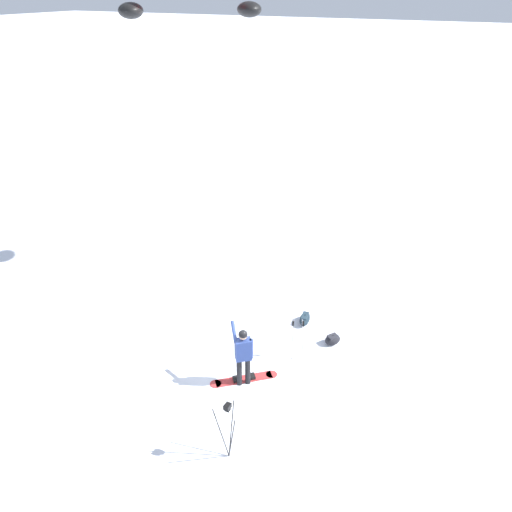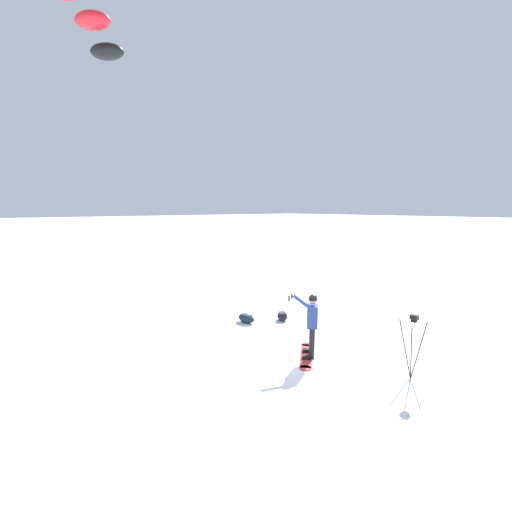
{
  "view_description": "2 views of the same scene",
  "coord_description": "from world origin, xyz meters",
  "px_view_note": "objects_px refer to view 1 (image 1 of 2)",
  "views": [
    {
      "loc": [
        5.26,
        -9.15,
        9.17
      ],
      "look_at": [
        -0.3,
        1.86,
        2.72
      ],
      "focal_mm": 36.77,
      "sensor_mm": 36.0,
      "label": 1
    },
    {
      "loc": [
        -6.35,
        -5.7,
        3.82
      ],
      "look_at": [
        -0.17,
        1.75,
        2.48
      ],
      "focal_mm": 24.7,
      "sensor_mm": 36.0,
      "label": 2
    }
  ],
  "objects_px": {
    "snowboarder": "(243,352)",
    "gear_bag_small": "(305,319)",
    "gear_bag_large": "(333,339)",
    "ski_poles": "(298,334)",
    "camera_tripod": "(228,420)",
    "snowboard": "(244,379)"
  },
  "relations": [
    {
      "from": "gear_bag_large",
      "to": "gear_bag_small",
      "type": "relative_size",
      "value": 0.84
    },
    {
      "from": "camera_tripod",
      "to": "ski_poles",
      "type": "distance_m",
      "value": 3.81
    },
    {
      "from": "gear_bag_large",
      "to": "ski_poles",
      "type": "relative_size",
      "value": 0.49
    },
    {
      "from": "gear_bag_small",
      "to": "snowboard",
      "type": "bearing_deg",
      "value": -98.17
    },
    {
      "from": "ski_poles",
      "to": "snowboard",
      "type": "bearing_deg",
      "value": -120.92
    },
    {
      "from": "gear_bag_small",
      "to": "ski_poles",
      "type": "distance_m",
      "value": 1.8
    },
    {
      "from": "snowboarder",
      "to": "camera_tripod",
      "type": "bearing_deg",
      "value": -69.82
    },
    {
      "from": "snowboarder",
      "to": "snowboard",
      "type": "height_order",
      "value": "snowboarder"
    },
    {
      "from": "snowboard",
      "to": "camera_tripod",
      "type": "xyz_separation_m",
      "value": [
        0.87,
        -2.34,
        1.03
      ]
    },
    {
      "from": "gear_bag_small",
      "to": "ski_poles",
      "type": "height_order",
      "value": "ski_poles"
    },
    {
      "from": "snowboard",
      "to": "gear_bag_small",
      "type": "height_order",
      "value": "gear_bag_small"
    },
    {
      "from": "ski_poles",
      "to": "gear_bag_small",
      "type": "bearing_deg",
      "value": 104.78
    },
    {
      "from": "snowboard",
      "to": "gear_bag_large",
      "type": "distance_m",
      "value": 2.93
    },
    {
      "from": "snowboard",
      "to": "gear_bag_small",
      "type": "distance_m",
      "value": 3.12
    },
    {
      "from": "camera_tripod",
      "to": "gear_bag_small",
      "type": "xyz_separation_m",
      "value": [
        -0.43,
        5.43,
        -0.9
      ]
    },
    {
      "from": "gear_bag_small",
      "to": "ski_poles",
      "type": "bearing_deg",
      "value": -75.22
    },
    {
      "from": "snowboard",
      "to": "gear_bag_small",
      "type": "xyz_separation_m",
      "value": [
        0.44,
        3.09,
        0.13
      ]
    },
    {
      "from": "snowboarder",
      "to": "gear_bag_large",
      "type": "bearing_deg",
      "value": 60.43
    },
    {
      "from": "snowboarder",
      "to": "gear_bag_small",
      "type": "relative_size",
      "value": 2.4
    },
    {
      "from": "snowboard",
      "to": "camera_tripod",
      "type": "distance_m",
      "value": 2.7
    },
    {
      "from": "snowboard",
      "to": "camera_tripod",
      "type": "relative_size",
      "value": 0.95
    },
    {
      "from": "snowboarder",
      "to": "gear_bag_large",
      "type": "relative_size",
      "value": 2.86
    }
  ]
}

